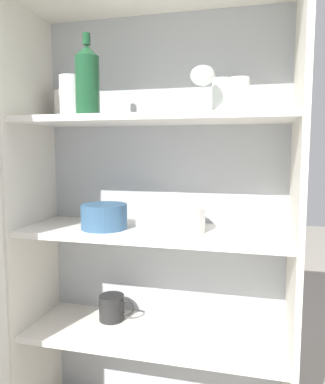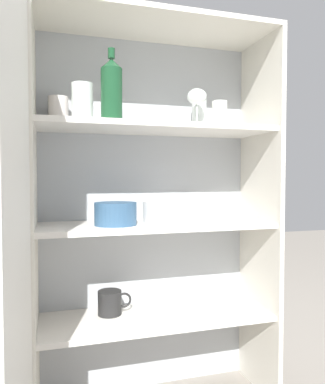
{
  "view_description": "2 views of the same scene",
  "coord_description": "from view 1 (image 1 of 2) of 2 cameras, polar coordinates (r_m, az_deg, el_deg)",
  "views": [
    {
      "loc": [
        0.33,
        -1.02,
        0.98
      ],
      "look_at": [
        0.03,
        0.18,
        0.84
      ],
      "focal_mm": 35.0,
      "sensor_mm": 36.0,
      "label": 1
    },
    {
      "loc": [
        -0.38,
        -1.22,
        0.89
      ],
      "look_at": [
        0.02,
        0.13,
        0.83
      ],
      "focal_mm": 35.0,
      "sensor_mm": 36.0,
      "label": 2
    }
  ],
  "objects": [
    {
      "name": "cupboard_back_panel",
      "position": [
        1.39,
        0.28,
        -4.08
      ],
      "size": [
        0.91,
        0.02,
        1.44
      ],
      "primitive_type": "cube",
      "color": "#B2B7BC",
      "rests_on": "ground_plane"
    },
    {
      "name": "shelf_board_lower",
      "position": [
        1.36,
        -1.41,
        -20.91
      ],
      "size": [
        0.87,
        0.29,
        0.02
      ],
      "primitive_type": "cube",
      "color": "silver"
    },
    {
      "name": "wine_glass_0",
      "position": [
        1.19,
        6.14,
        16.9
      ],
      "size": [
        0.08,
        0.08,
        0.15
      ],
      "color": "white",
      "rests_on": "shelf_board_upper"
    },
    {
      "name": "mixing_bowl_large",
      "position": [
        1.26,
        -8.9,
        -3.56
      ],
      "size": [
        0.15,
        0.15,
        0.08
      ],
      "color": "#33567A",
      "rests_on": "shelf_board_middle"
    },
    {
      "name": "shelf_board_upper",
      "position": [
        1.21,
        -1.51,
        10.97
      ],
      "size": [
        0.87,
        0.29,
        0.02
      ],
      "primitive_type": "cube",
      "color": "silver"
    },
    {
      "name": "tumbler_glass_1",
      "position": [
        1.19,
        11.62,
        14.07
      ],
      "size": [
        0.06,
        0.06,
        0.11
      ],
      "color": "white",
      "rests_on": "shelf_board_upper"
    },
    {
      "name": "cupboard_side_left",
      "position": [
        1.42,
        -19.02,
        -4.18
      ],
      "size": [
        0.02,
        0.33,
        1.44
      ],
      "primitive_type": "cube",
      "color": "silver",
      "rests_on": "ground_plane"
    },
    {
      "name": "tumbler_glass_2",
      "position": [
        1.31,
        -13.75,
        13.9
      ],
      "size": [
        0.08,
        0.08,
        0.14
      ],
      "color": "white",
      "rests_on": "shelf_board_upper"
    },
    {
      "name": "plate_stack_white",
      "position": [
        1.21,
        1.21,
        -4.08
      ],
      "size": [
        0.22,
        0.22,
        0.08
      ],
      "color": "white",
      "rests_on": "shelf_board_middle"
    },
    {
      "name": "coffee_mug_primary",
      "position": [
        1.44,
        -7.66,
        -17.05
      ],
      "size": [
        0.13,
        0.09,
        0.09
      ],
      "color": "black",
      "rests_on": "shelf_board_lower"
    },
    {
      "name": "tumbler_glass_0",
      "position": [
        1.26,
        8.91,
        13.97
      ],
      "size": [
        0.06,
        0.06,
        0.12
      ],
      "color": "white",
      "rests_on": "shelf_board_upper"
    },
    {
      "name": "wine_bottle",
      "position": [
        1.21,
        -11.38,
        16.42
      ],
      "size": [
        0.07,
        0.07,
        0.24
      ],
      "color": "#194728",
      "rests_on": "shelf_board_upper"
    },
    {
      "name": "cupboard_side_right",
      "position": [
        1.2,
        19.54,
        -6.13
      ],
      "size": [
        0.02,
        0.33,
        1.44
      ],
      "primitive_type": "cube",
      "color": "silver",
      "rests_on": "ground_plane"
    },
    {
      "name": "tumbler_glass_3",
      "position": [
        1.43,
        -14.7,
        12.6
      ],
      "size": [
        0.07,
        0.07,
        0.11
      ],
      "color": "silver",
      "rests_on": "shelf_board_upper"
    },
    {
      "name": "shelf_board_middle",
      "position": [
        1.24,
        -1.46,
        -6.18
      ],
      "size": [
        0.87,
        0.29,
        0.02
      ],
      "primitive_type": "cube",
      "color": "silver"
    }
  ]
}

